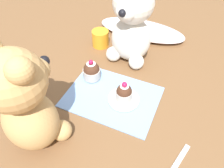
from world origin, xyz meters
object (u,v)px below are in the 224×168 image
Objects in this scene: juice_glass at (100,38)px; teaspoon at (176,164)px; teddy_bear_cream at (132,24)px; saucer_plate at (123,100)px; teddy_bear_tan at (25,102)px; cupcake_near_tan_bear at (124,93)px; cupcake_near_cream_bear at (92,71)px.

teaspoon is at bearing -43.80° from juice_glass.
teddy_bear_cream is 0.24m from saucer_plate.
teaspoon is at bearing -154.27° from teddy_bear_tan.
teaspoon is (0.37, -0.35, -0.03)m from juice_glass.
teddy_bear_cream is 0.43m from teaspoon.
teddy_bear_cream is 0.23m from cupcake_near_tan_bear.
cupcake_near_tan_bear is 0.23m from teaspoon.
teddy_bear_cream is at bearing -88.94° from teddy_bear_tan.
cupcake_near_tan_bear is at bearing -90.00° from saucer_plate.
teddy_bear_cream is 4.20× the size of cupcake_near_tan_bear.
teddy_bear_tan reaches higher than juice_glass.
cupcake_near_tan_bear is 0.29m from juice_glass.
juice_glass is (-0.18, 0.23, -0.00)m from cupcake_near_tan_bear.
teddy_bear_cream reaches higher than saucer_plate.
saucer_plate is (0.13, -0.05, -0.02)m from cupcake_near_cream_bear.
cupcake_near_tan_bear is at bearing 70.35° from teaspoon.
teddy_bear_cream is at bearing 106.15° from saucer_plate.
juice_glass is at bearing -71.04° from teddy_bear_tan.
juice_glass reaches higher than teaspoon.
teddy_bear_cream is at bearing 64.46° from cupcake_near_cream_bear.
cupcake_near_cream_bear is at bearing 158.73° from cupcake_near_tan_bear.
juice_glass is (-0.04, 0.42, -0.11)m from teddy_bear_tan.
cupcake_near_cream_bear is at bearing -80.60° from teddy_bear_tan.
cupcake_near_cream_bear is 0.14m from cupcake_near_tan_bear.
saucer_plate is at bearing 90.00° from cupcake_near_tan_bear.
cupcake_near_tan_bear reaches higher than juice_glass.
saucer_plate is 0.03m from cupcake_near_tan_bear.
saucer_plate reaches higher than teaspoon.
cupcake_near_cream_bear is 0.36m from teaspoon.
cupcake_near_cream_bear is 1.06× the size of cupcake_near_tan_bear.
teddy_bear_tan is (-0.09, -0.39, 0.00)m from teddy_bear_cream.
cupcake_near_tan_bear reaches higher than cupcake_near_cream_bear.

